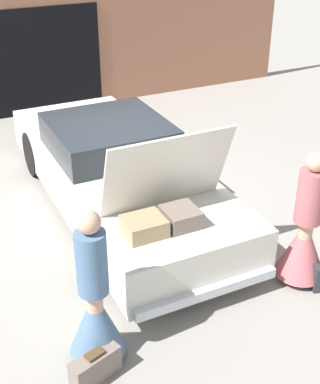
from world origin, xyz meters
name	(u,v)px	position (x,y,z in m)	size (l,w,h in m)	color
ground_plane	(119,205)	(0.00, 0.00, 0.00)	(40.00, 40.00, 0.00)	gray
garage_wall_back	(34,48)	(0.00, 4.53, 1.39)	(12.00, 0.14, 2.80)	#9E664C
car	(117,171)	(0.00, 0.01, 0.58)	(1.92, 5.31, 1.84)	silver
person_left	(95,308)	(-1.33, -2.73, 0.62)	(0.57, 0.57, 1.73)	tan
person_right	(304,237)	(1.33, -2.61, 0.61)	(0.60, 0.60, 1.70)	tan
suitcase_beside_left_person	(95,367)	(-1.46, -3.01, 0.16)	(0.55, 0.33, 0.34)	#75665B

